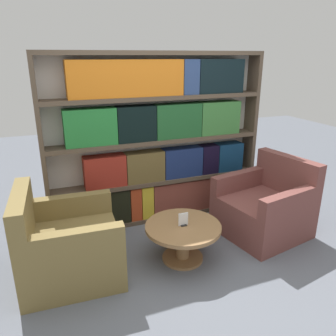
{
  "coord_description": "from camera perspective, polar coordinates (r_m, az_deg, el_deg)",
  "views": [
    {
      "loc": [
        -1.31,
        -2.49,
        2.06
      ],
      "look_at": [
        -0.08,
        0.69,
        0.89
      ],
      "focal_mm": 35.0,
      "sensor_mm": 36.0,
      "label": 1
    }
  ],
  "objects": [
    {
      "name": "armchair_left",
      "position": [
        3.39,
        -17.24,
        -12.97
      ],
      "size": [
        0.96,
        0.93,
        0.92
      ],
      "rotation": [
        0.0,
        0.0,
        1.52
      ],
      "color": "olive",
      "rests_on": "ground_plane"
    },
    {
      "name": "bookshelf",
      "position": [
        4.14,
        -1.22,
        4.74
      ],
      "size": [
        2.75,
        0.3,
        2.11
      ],
      "color": "silver",
      "rests_on": "ground_plane"
    },
    {
      "name": "coffee_table",
      "position": [
        3.49,
        2.63,
        -11.56
      ],
      "size": [
        0.79,
        0.79,
        0.4
      ],
      "color": "olive",
      "rests_on": "ground_plane"
    },
    {
      "name": "table_sign",
      "position": [
        3.4,
        2.67,
        -9.06
      ],
      "size": [
        0.1,
        0.06,
        0.14
      ],
      "color": "black",
      "rests_on": "coffee_table"
    },
    {
      "name": "armchair_right",
      "position": [
        4.15,
        16.53,
        -6.76
      ],
      "size": [
        1.07,
        1.04,
        0.92
      ],
      "rotation": [
        0.0,
        0.0,
        -1.38
      ],
      "color": "brown",
      "rests_on": "ground_plane"
    },
    {
      "name": "ground_plane",
      "position": [
        3.48,
        5.58,
        -17.38
      ],
      "size": [
        14.0,
        14.0,
        0.0
      ],
      "primitive_type": "plane",
      "color": "slate"
    }
  ]
}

